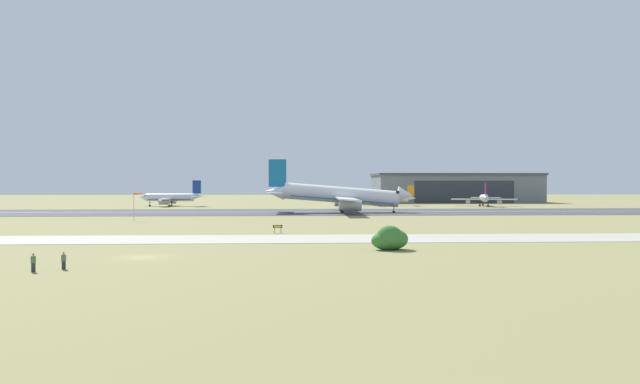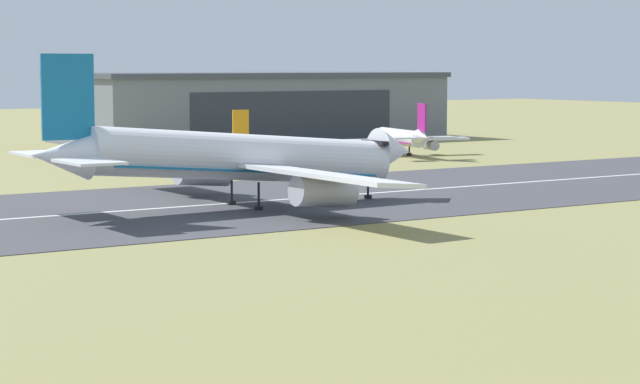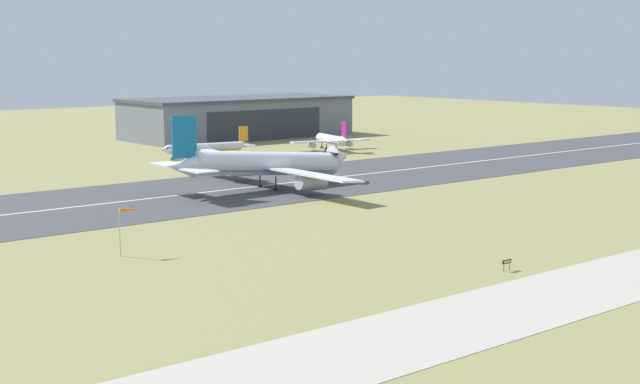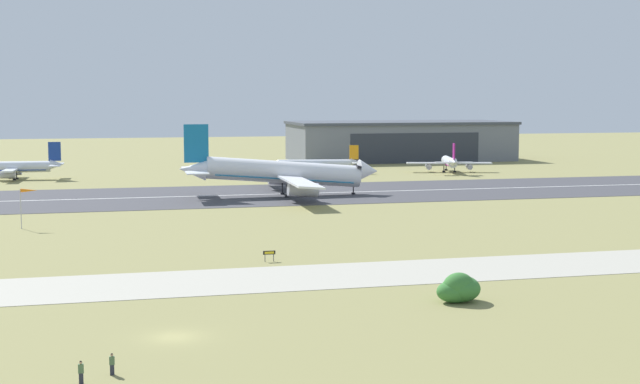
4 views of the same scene
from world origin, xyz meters
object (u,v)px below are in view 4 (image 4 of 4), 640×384
(spectator_left, at_px, (81,372))
(spectator_right, at_px, (112,364))
(shrub_clump, at_px, (459,289))
(airplane_parked_east, at_px, (315,164))
(airplane_parked_centre, at_px, (449,162))
(airplane_landing, at_px, (282,173))
(runway_sign, at_px, (269,253))
(airplane_parked_west, at_px, (16,167))
(windsock_pole, at_px, (28,193))

(spectator_left, height_order, spectator_right, spectator_left)
(shrub_clump, bearing_deg, airplane_parked_east, 81.73)
(airplane_parked_centre, bearing_deg, spectator_left, -120.12)
(spectator_left, bearing_deg, airplane_landing, 71.72)
(shrub_clump, xyz_separation_m, runway_sign, (-14.49, 26.56, -0.31))
(airplane_parked_west, height_order, windsock_pole, airplane_parked_west)
(airplane_parked_west, bearing_deg, spectator_right, -82.88)
(airplane_parked_centre, height_order, shrub_clump, airplane_parked_centre)
(airplane_landing, distance_m, airplane_parked_east, 57.94)
(airplane_landing, bearing_deg, spectator_right, -107.54)
(airplane_landing, xyz_separation_m, airplane_parked_east, (20.31, 54.21, -2.41))
(airplane_landing, relative_size, spectator_left, 29.60)
(airplane_landing, height_order, spectator_left, airplane_landing)
(shrub_clump, xyz_separation_m, spectator_left, (-36.66, -17.67, -0.44))
(airplane_parked_west, height_order, spectator_right, airplane_parked_west)
(airplane_parked_centre, relative_size, spectator_left, 13.39)
(airplane_parked_east, relative_size, spectator_right, 15.06)
(spectator_right, bearing_deg, airplane_parked_west, 97.12)
(airplane_parked_centre, bearing_deg, airplane_parked_west, 177.31)
(airplane_parked_west, height_order, spectator_left, airplane_parked_west)
(shrub_clump, bearing_deg, spectator_left, -154.27)
(airplane_landing, distance_m, airplane_parked_centre, 74.02)
(shrub_clump, xyz_separation_m, spectator_right, (-34.46, -16.00, -0.49))
(airplane_parked_east, distance_m, runway_sign, 132.35)
(airplane_parked_east, distance_m, spectator_right, 178.93)
(airplane_parked_west, bearing_deg, windsock_pole, -83.90)
(airplane_parked_centre, xyz_separation_m, shrub_clump, (-58.81, -146.90, -1.50))
(airplane_parked_east, relative_size, windsock_pole, 3.91)
(airplane_parked_west, xyz_separation_m, shrub_clump, (55.49, -152.27, -1.80))
(windsock_pole, distance_m, runway_sign, 48.79)
(spectator_left, distance_m, spectator_right, 2.77)
(airplane_landing, height_order, windsock_pole, airplane_landing)
(shrub_clump, bearing_deg, airplane_parked_west, 110.02)
(airplane_parked_centre, distance_m, shrub_clump, 158.24)
(shrub_clump, distance_m, windsock_pole, 78.54)
(spectator_left, bearing_deg, airplane_parked_centre, 59.88)
(airplane_landing, bearing_deg, spectator_left, -108.28)
(airplane_parked_east, distance_m, windsock_pole, 113.18)
(shrub_clump, bearing_deg, airplane_parked_centre, 68.18)
(airplane_parked_east, xyz_separation_m, runway_sign, (-36.83, -127.11, -1.44))
(airplane_parked_centre, xyz_separation_m, airplane_parked_east, (-36.47, 6.77, -0.37))
(airplane_parked_east, bearing_deg, runway_sign, -106.16)
(airplane_landing, xyz_separation_m, windsock_pole, (-48.03, -35.95, 0.86))
(airplane_landing, height_order, spectator_right, airplane_landing)
(shrub_clump, distance_m, spectator_left, 40.70)
(runway_sign, distance_m, spectator_right, 47.01)
(airplane_parked_west, height_order, runway_sign, airplane_parked_west)
(airplane_landing, xyz_separation_m, spectator_right, (-36.48, -115.46, -4.03))
(shrub_clump, bearing_deg, spectator_right, -155.10)
(airplane_parked_east, bearing_deg, spectator_left, -109.00)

